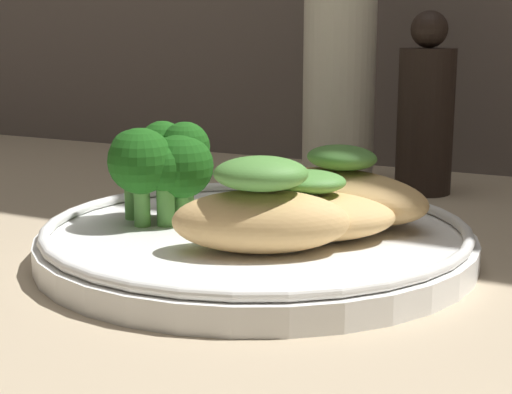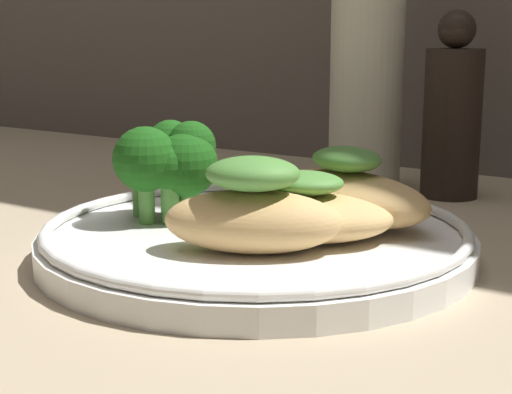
{
  "view_description": "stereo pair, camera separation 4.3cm",
  "coord_description": "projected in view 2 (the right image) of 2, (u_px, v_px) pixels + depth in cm",
  "views": [
    {
      "loc": [
        19.45,
        -37.73,
        12.58
      ],
      "look_at": [
        0.0,
        0.0,
        3.4
      ],
      "focal_mm": 55.0,
      "sensor_mm": 36.0,
      "label": 1
    },
    {
      "loc": [
        23.19,
        -35.55,
        12.58
      ],
      "look_at": [
        0.0,
        0.0,
        3.4
      ],
      "focal_mm": 55.0,
      "sensor_mm": 36.0,
      "label": 2
    }
  ],
  "objects": [
    {
      "name": "ground_plane",
      "position": [
        256.0,
        264.0,
        0.44
      ],
      "size": [
        180.0,
        180.0,
        1.0
      ],
      "primitive_type": "cube",
      "color": "tan"
    },
    {
      "name": "plate",
      "position": [
        256.0,
        239.0,
        0.44
      ],
      "size": [
        24.34,
        24.34,
        2.0
      ],
      "color": "white",
      "rests_on": "ground_plane"
    },
    {
      "name": "grilled_meat_front",
      "position": [
        253.0,
        212.0,
        0.4
      ],
      "size": [
        10.09,
        8.08,
        4.93
      ],
      "color": "tan",
      "rests_on": "plate"
    },
    {
      "name": "grilled_meat_middle",
      "position": [
        302.0,
        214.0,
        0.42
      ],
      "size": [
        11.21,
        9.4,
        3.75
      ],
      "color": "tan",
      "rests_on": "plate"
    },
    {
      "name": "grilled_meat_back",
      "position": [
        346.0,
        194.0,
        0.45
      ],
      "size": [
        12.12,
        7.9,
        4.53
      ],
      "color": "tan",
      "rests_on": "plate"
    },
    {
      "name": "broccoli_bunch",
      "position": [
        167.0,
        160.0,
        0.46
      ],
      "size": [
        6.21,
        5.91,
        5.84
      ],
      "color": "#569942",
      "rests_on": "plate"
    },
    {
      "name": "sauce_bottle",
      "position": [
        366.0,
        78.0,
        0.62
      ],
      "size": [
        5.75,
        5.75,
        18.23
      ],
      "color": "silver",
      "rests_on": "ground_plane"
    },
    {
      "name": "pepper_grinder",
      "position": [
        452.0,
        115.0,
        0.58
      ],
      "size": [
        4.3,
        4.3,
        13.88
      ],
      "color": "black",
      "rests_on": "ground_plane"
    }
  ]
}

